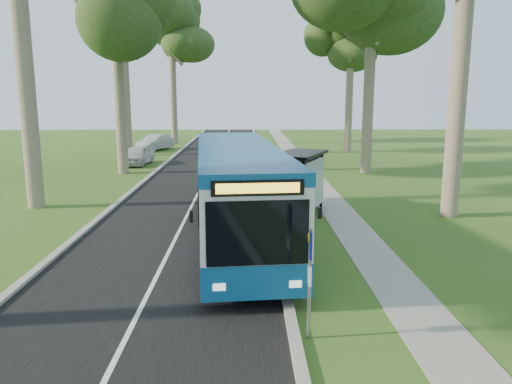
# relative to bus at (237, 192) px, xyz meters

# --- Properties ---
(ground) EXTENTS (120.00, 120.00, 0.00)m
(ground) POSITION_rel_bus_xyz_m (1.30, -2.68, -1.71)
(ground) COLOR #33551A
(ground) RESTS_ON ground
(road) EXTENTS (7.00, 100.00, 0.02)m
(road) POSITION_rel_bus_xyz_m (-2.20, 7.32, -1.70)
(road) COLOR black
(road) RESTS_ON ground
(kerb_east) EXTENTS (0.25, 100.00, 0.12)m
(kerb_east) POSITION_rel_bus_xyz_m (1.30, 7.32, -1.65)
(kerb_east) COLOR #9E9B93
(kerb_east) RESTS_ON ground
(kerb_west) EXTENTS (0.25, 100.00, 0.12)m
(kerb_west) POSITION_rel_bus_xyz_m (-5.70, 7.32, -1.65)
(kerb_west) COLOR #9E9B93
(kerb_west) RESTS_ON ground
(centre_line) EXTENTS (0.12, 100.00, 0.00)m
(centre_line) POSITION_rel_bus_xyz_m (-2.20, 7.32, -1.68)
(centre_line) COLOR white
(centre_line) RESTS_ON road
(footpath) EXTENTS (1.50, 100.00, 0.02)m
(footpath) POSITION_rel_bus_xyz_m (4.30, 7.32, -1.70)
(footpath) COLOR gray
(footpath) RESTS_ON ground
(bus) EXTENTS (3.72, 12.61, 3.29)m
(bus) POSITION_rel_bus_xyz_m (0.00, 0.00, 0.00)
(bus) COLOR silver
(bus) RESTS_ON ground
(bus_stop_sign) EXTENTS (0.08, 0.33, 2.36)m
(bus_stop_sign) POSITION_rel_bus_xyz_m (1.60, -7.27, -0.22)
(bus_stop_sign) COLOR gray
(bus_stop_sign) RESTS_ON ground
(bus_shelter) EXTENTS (2.78, 3.48, 2.64)m
(bus_shelter) POSITION_rel_bus_xyz_m (2.66, 3.37, 0.15)
(bus_shelter) COLOR black
(bus_shelter) RESTS_ON ground
(litter_bin) EXTENTS (0.52, 0.52, 0.91)m
(litter_bin) POSITION_rel_bus_xyz_m (2.19, 1.51, -1.24)
(litter_bin) COLOR black
(litter_bin) RESTS_ON ground
(car_white) EXTENTS (2.00, 4.24, 1.40)m
(car_white) POSITION_rel_bus_xyz_m (-7.64, 19.38, -1.01)
(car_white) COLOR silver
(car_white) RESTS_ON ground
(car_silver) EXTENTS (3.11, 4.54, 1.42)m
(car_silver) POSITION_rel_bus_xyz_m (-8.10, 29.12, -1.00)
(car_silver) COLOR #A7A9AE
(car_silver) RESTS_ON ground
(tree_west_e) EXTENTS (5.20, 5.20, 15.37)m
(tree_west_e) POSITION_rel_bus_xyz_m (-7.20, 35.32, 9.68)
(tree_west_e) COLOR #7A6B56
(tree_west_e) RESTS_ON ground
(tree_east_d) EXTENTS (5.20, 5.20, 13.04)m
(tree_east_d) POSITION_rel_bus_xyz_m (9.30, 27.32, 7.97)
(tree_east_d) COLOR #7A6B56
(tree_east_d) RESTS_ON ground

